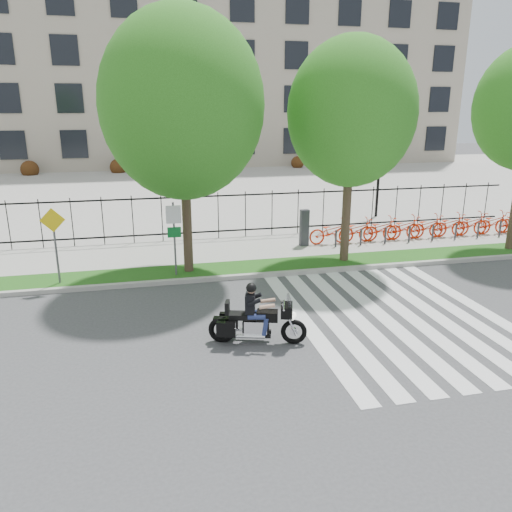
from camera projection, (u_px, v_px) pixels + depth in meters
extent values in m
plane|color=#3D3E40|center=(227.00, 333.00, 13.02)|extent=(120.00, 120.00, 0.00)
cube|color=#9C9B93|center=(207.00, 279.00, 16.83)|extent=(60.00, 0.20, 0.15)
cube|color=#1C4812|center=(203.00, 271.00, 17.62)|extent=(60.00, 1.50, 0.15)
cube|color=gray|center=(196.00, 252.00, 19.95)|extent=(60.00, 3.50, 0.15)
cube|color=gray|center=(170.00, 187.00, 36.35)|extent=(80.00, 34.00, 0.10)
cube|color=#A19381|center=(154.00, 63.00, 52.15)|extent=(60.00, 20.00, 20.00)
cylinder|color=black|center=(378.00, 180.00, 25.77)|extent=(0.14, 0.14, 4.00)
cylinder|color=black|center=(381.00, 143.00, 25.22)|extent=(0.06, 0.70, 0.70)
sphere|color=white|center=(375.00, 141.00, 25.12)|extent=(0.36, 0.36, 0.36)
sphere|color=white|center=(387.00, 141.00, 25.27)|extent=(0.36, 0.36, 0.36)
cylinder|color=#3C2E21|center=(187.00, 215.00, 16.92)|extent=(0.32, 0.32, 3.99)
ellipsoid|color=#235F15|center=(182.00, 105.00, 15.88)|extent=(5.27, 5.27, 6.06)
cylinder|color=#3C2E21|center=(347.00, 207.00, 18.15)|extent=(0.32, 0.32, 3.98)
ellipsoid|color=#235F15|center=(352.00, 113.00, 17.19)|extent=(4.46, 4.46, 5.13)
cube|color=#2D2D33|center=(304.00, 228.00, 20.43)|extent=(0.35, 0.25, 1.50)
imported|color=red|center=(332.00, 232.00, 20.75)|extent=(1.95, 0.68, 1.02)
cylinder|color=#2D2D33|center=(336.00, 238.00, 20.33)|extent=(0.08, 0.08, 0.70)
imported|color=red|center=(356.00, 230.00, 20.98)|extent=(1.95, 0.68, 1.02)
cylinder|color=#2D2D33|center=(361.00, 237.00, 20.56)|extent=(0.08, 0.08, 0.70)
imported|color=red|center=(380.00, 229.00, 21.22)|extent=(1.95, 0.68, 1.02)
cylinder|color=#2D2D33|center=(385.00, 236.00, 20.80)|extent=(0.08, 0.08, 0.70)
imported|color=red|center=(404.00, 228.00, 21.45)|extent=(1.95, 0.68, 1.02)
cylinder|color=#2D2D33|center=(409.00, 234.00, 21.03)|extent=(0.08, 0.08, 0.70)
imported|color=red|center=(427.00, 226.00, 21.68)|extent=(1.95, 0.68, 1.02)
cylinder|color=#2D2D33|center=(433.00, 233.00, 21.26)|extent=(0.08, 0.08, 0.70)
imported|color=red|center=(449.00, 225.00, 21.92)|extent=(1.95, 0.68, 1.02)
cylinder|color=#2D2D33|center=(456.00, 231.00, 21.50)|extent=(0.08, 0.08, 0.70)
imported|color=red|center=(471.00, 224.00, 22.15)|extent=(1.95, 0.68, 1.02)
cylinder|color=#2D2D33|center=(478.00, 230.00, 21.73)|extent=(0.08, 0.08, 0.70)
imported|color=red|center=(493.00, 223.00, 22.38)|extent=(1.95, 0.68, 1.02)
cylinder|color=#2D2D33|center=(500.00, 229.00, 21.96)|extent=(0.08, 0.08, 0.70)
cylinder|color=#59595B|center=(175.00, 239.00, 16.70)|extent=(0.07, 0.07, 2.50)
cube|color=white|center=(173.00, 215.00, 16.42)|extent=(0.50, 0.03, 0.60)
cube|color=#0C6626|center=(174.00, 232.00, 16.59)|extent=(0.45, 0.03, 0.35)
cylinder|color=#59595B|center=(56.00, 247.00, 15.92)|extent=(0.07, 0.07, 2.40)
cube|color=yellow|center=(52.00, 220.00, 15.62)|extent=(0.78, 0.03, 0.78)
torus|color=black|center=(294.00, 332.00, 12.34)|extent=(0.66, 0.30, 0.65)
torus|color=black|center=(222.00, 330.00, 12.45)|extent=(0.70, 0.33, 0.69)
cube|color=black|center=(287.00, 310.00, 12.19)|extent=(0.42, 0.58, 0.28)
cube|color=#26262B|center=(290.00, 302.00, 12.12)|extent=(0.27, 0.49, 0.29)
cube|color=silver|center=(256.00, 327.00, 12.37)|extent=(0.63, 0.47, 0.38)
cube|color=black|center=(267.00, 316.00, 12.26)|extent=(0.59, 0.46, 0.25)
cube|color=black|center=(243.00, 316.00, 12.31)|extent=(0.73, 0.51, 0.13)
cube|color=black|center=(227.00, 307.00, 12.27)|extent=(0.18, 0.33, 0.32)
cube|color=black|center=(226.00, 329.00, 12.13)|extent=(0.50, 0.28, 0.38)
cube|color=black|center=(229.00, 320.00, 12.67)|extent=(0.50, 0.28, 0.38)
cube|color=black|center=(250.00, 303.00, 12.20)|extent=(0.32, 0.43, 0.49)
sphere|color=tan|center=(251.00, 289.00, 12.09)|extent=(0.22, 0.22, 0.22)
sphere|color=black|center=(251.00, 288.00, 12.08)|extent=(0.25, 0.25, 0.25)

